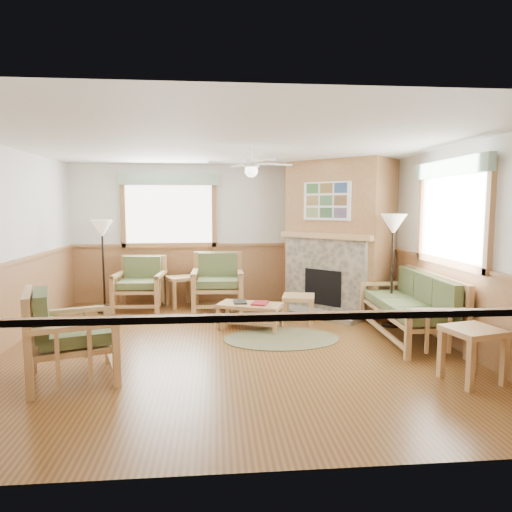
{
  "coord_description": "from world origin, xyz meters",
  "views": [
    {
      "loc": [
        -0.2,
        -6.06,
        1.91
      ],
      "look_at": [
        0.4,
        0.7,
        1.15
      ],
      "focal_mm": 32.0,
      "sensor_mm": 36.0,
      "label": 1
    }
  ],
  "objects": [
    {
      "name": "floor",
      "position": [
        0.0,
        0.0,
        -0.01
      ],
      "size": [
        6.0,
        6.0,
        0.01
      ],
      "primitive_type": "cube",
      "color": "brown",
      "rests_on": "ground"
    },
    {
      "name": "ceiling",
      "position": [
        0.0,
        0.0,
        2.7
      ],
      "size": [
        6.0,
        6.0,
        0.01
      ],
      "primitive_type": "cube",
      "color": "white",
      "rests_on": "floor"
    },
    {
      "name": "wall_back",
      "position": [
        0.0,
        3.0,
        1.35
      ],
      "size": [
        6.0,
        0.02,
        2.7
      ],
      "primitive_type": "cube",
      "color": "silver",
      "rests_on": "floor"
    },
    {
      "name": "wall_front",
      "position": [
        0.0,
        -3.0,
        1.35
      ],
      "size": [
        6.0,
        0.02,
        2.7
      ],
      "primitive_type": "cube",
      "color": "silver",
      "rests_on": "floor"
    },
    {
      "name": "wall_right",
      "position": [
        3.0,
        0.0,
        1.35
      ],
      "size": [
        0.02,
        6.0,
        2.7
      ],
      "primitive_type": "cube",
      "color": "silver",
      "rests_on": "floor"
    },
    {
      "name": "wainscot",
      "position": [
        0.0,
        0.0,
        0.55
      ],
      "size": [
        6.0,
        6.0,
        1.1
      ],
      "primitive_type": null,
      "color": "#97683E",
      "rests_on": "floor"
    },
    {
      "name": "fireplace",
      "position": [
        2.05,
        2.05,
        1.35
      ],
      "size": [
        3.11,
        3.11,
        2.7
      ],
      "primitive_type": null,
      "rotation": [
        0.0,
        0.0,
        -0.79
      ],
      "color": "#97683E",
      "rests_on": "floor"
    },
    {
      "name": "window_back",
      "position": [
        -1.1,
        2.96,
        2.53
      ],
      "size": [
        1.9,
        0.16,
        1.5
      ],
      "primitive_type": null,
      "color": "white",
      "rests_on": "wall_back"
    },
    {
      "name": "window_right",
      "position": [
        2.96,
        -0.2,
        2.53
      ],
      "size": [
        0.16,
        1.9,
        1.5
      ],
      "primitive_type": null,
      "color": "white",
      "rests_on": "wall_right"
    },
    {
      "name": "ceiling_fan",
      "position": [
        0.3,
        0.3,
        2.66
      ],
      "size": [
        1.59,
        1.59,
        0.36
      ],
      "primitive_type": null,
      "rotation": [
        0.0,
        0.0,
        0.35
      ],
      "color": "white",
      "rests_on": "ceiling"
    },
    {
      "name": "sofa",
      "position": [
        2.55,
        0.16,
        0.47
      ],
      "size": [
        2.05,
        0.89,
        0.93
      ],
      "primitive_type": null,
      "rotation": [
        0.0,
        0.0,
        -1.6
      ],
      "color": "tan",
      "rests_on": "floor"
    },
    {
      "name": "armchair_back_left",
      "position": [
        -1.6,
        2.37,
        0.48
      ],
      "size": [
        0.92,
        0.92,
        0.96
      ],
      "primitive_type": null,
      "rotation": [
        0.0,
        0.0,
        -0.07
      ],
      "color": "tan",
      "rests_on": "floor"
    },
    {
      "name": "armchair_back_right",
      "position": [
        -0.17,
        2.24,
        0.51
      ],
      "size": [
        0.93,
        0.93,
        1.02
      ],
      "primitive_type": null,
      "rotation": [
        0.0,
        0.0,
        -0.02
      ],
      "color": "tan",
      "rests_on": "floor"
    },
    {
      "name": "armchair_left",
      "position": [
        -1.78,
        -1.06,
        0.51
      ],
      "size": [
        1.15,
        1.15,
        1.01
      ],
      "primitive_type": null,
      "rotation": [
        0.0,
        0.0,
        1.9
      ],
      "color": "tan",
      "rests_on": "floor"
    },
    {
      "name": "coffee_table",
      "position": [
        0.32,
        0.86,
        0.19
      ],
      "size": [
        1.08,
        0.82,
        0.39
      ],
      "primitive_type": null,
      "rotation": [
        0.0,
        0.0,
        -0.38
      ],
      "color": "tan",
      "rests_on": "floor"
    },
    {
      "name": "end_table_chairs",
      "position": [
        -0.86,
        2.55,
        0.28
      ],
      "size": [
        0.66,
        0.65,
        0.57
      ],
      "primitive_type": null,
      "rotation": [
        0.0,
        0.0,
        0.43
      ],
      "color": "tan",
      "rests_on": "floor"
    },
    {
      "name": "end_table_sofa",
      "position": [
        2.55,
        -1.51,
        0.3
      ],
      "size": [
        0.64,
        0.62,
        0.6
      ],
      "primitive_type": null,
      "rotation": [
        0.0,
        0.0,
        0.24
      ],
      "color": "tan",
      "rests_on": "floor"
    },
    {
      "name": "footstool",
      "position": [
        1.14,
        1.18,
        0.22
      ],
      "size": [
        0.61,
        0.61,
        0.44
      ],
      "primitive_type": null,
      "rotation": [
        0.0,
        0.0,
        -0.23
      ],
      "color": "tan",
      "rests_on": "floor"
    },
    {
      "name": "braided_rug",
      "position": [
        0.73,
        0.23,
        0.01
      ],
      "size": [
        2.03,
        2.03,
        0.01
      ],
      "primitive_type": "cylinder",
      "rotation": [
        0.0,
        0.0,
        0.26
      ],
      "color": "brown",
      "rests_on": "floor"
    },
    {
      "name": "floor_lamp_left",
      "position": [
        -2.19,
        2.14,
        0.83
      ],
      "size": [
        0.44,
        0.44,
        1.66
      ],
      "primitive_type": null,
      "rotation": [
        0.0,
        0.0,
        0.17
      ],
      "color": "black",
      "rests_on": "floor"
    },
    {
      "name": "floor_lamp_right",
      "position": [
        2.55,
        0.78,
        0.89
      ],
      "size": [
        0.44,
        0.44,
        1.79
      ],
      "primitive_type": null,
      "rotation": [
        0.0,
        0.0,
        0.09
      ],
      "color": "black",
      "rests_on": "floor"
    },
    {
      "name": "book_red",
      "position": [
        0.47,
        0.81,
        0.42
      ],
      "size": [
        0.3,
        0.35,
        0.03
      ],
      "primitive_type": "cube",
      "rotation": [
        0.0,
        0.0,
        -0.31
      ],
      "color": "maroon",
      "rests_on": "coffee_table"
    },
    {
      "name": "book_dark",
      "position": [
        0.17,
        0.93,
        0.41
      ],
      "size": [
        0.21,
        0.28,
        0.03
      ],
      "primitive_type": "cube",
      "rotation": [
        0.0,
        0.0,
        0.04
      ],
      "color": "black",
      "rests_on": "coffee_table"
    }
  ]
}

